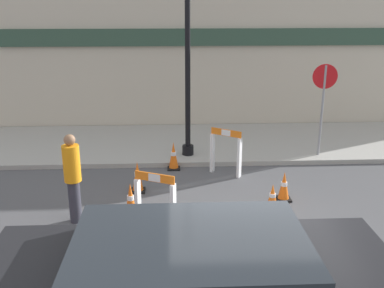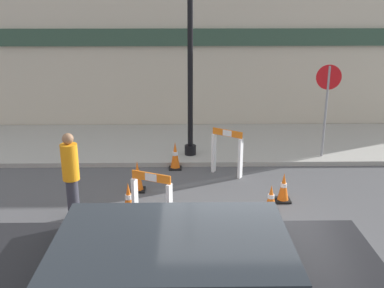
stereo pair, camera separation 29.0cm
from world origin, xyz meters
TOP-DOWN VIEW (x-y plane):
  - ground_plane at (0.00, 0.00)m, footprint 60.00×60.00m
  - sidewalk_slab at (0.00, 6.23)m, footprint 18.00×3.46m
  - storefront_facade at (0.00, 8.03)m, footprint 18.00×0.22m
  - stop_sign at (2.52, 4.93)m, footprint 0.60×0.07m
  - barricade_0 at (0.04, 4.00)m, footprint 0.70×0.53m
  - barricade_1 at (-1.50, 1.40)m, footprint 0.73×0.43m
  - traffic_cone_0 at (-0.14, 1.41)m, footprint 0.30×0.30m
  - traffic_cone_1 at (1.04, 2.55)m, footprint 0.30×0.30m
  - traffic_cone_2 at (-1.97, 1.96)m, footprint 0.30×0.30m
  - traffic_cone_3 at (-1.15, 4.40)m, footprint 0.30×0.30m
  - traffic_cone_4 at (-1.92, 3.11)m, footprint 0.30×0.30m
  - traffic_cone_5 at (0.71, 2.10)m, footprint 0.30×0.30m
  - person_worker at (-2.96, 1.82)m, footprint 0.39×0.39m

SIDE VIEW (x-z plane):
  - ground_plane at x=0.00m, z-range 0.00..0.00m
  - sidewalk_slab at x=0.00m, z-range 0.00..0.12m
  - traffic_cone_0 at x=-0.14m, z-range -0.01..0.47m
  - traffic_cone_5 at x=0.71m, z-range -0.01..0.53m
  - traffic_cone_1 at x=1.04m, z-range -0.01..0.59m
  - traffic_cone_2 at x=-1.97m, z-range -0.01..0.66m
  - traffic_cone_4 at x=-1.92m, z-range -0.01..0.66m
  - traffic_cone_3 at x=-1.15m, z-range -0.01..0.66m
  - barricade_1 at x=-1.50m, z-range 0.03..1.11m
  - barricade_0 at x=0.04m, z-range 0.03..1.11m
  - person_worker at x=-2.96m, z-range 0.07..1.74m
  - stop_sign at x=2.52m, z-range 0.51..2.79m
  - storefront_facade at x=0.00m, z-range 0.00..5.50m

